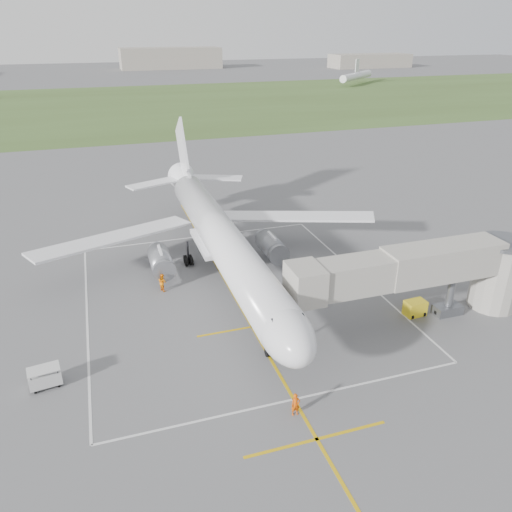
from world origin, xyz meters
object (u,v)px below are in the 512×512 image
object	(u,v)px
airliner	(221,237)
ramp_worker_wing	(162,282)
gpu_unit	(415,308)
ramp_worker_nose	(296,405)
baggage_cart	(45,377)
jet_bridge	(434,272)

from	to	relation	value
airliner	ramp_worker_wing	size ratio (longest dim) A/B	25.67
airliner	ramp_worker_wing	distance (m)	7.56
gpu_unit	ramp_worker_nose	xyz separation A→B (m)	(-15.47, -8.73, 0.16)
airliner	baggage_cart	size ratio (longest dim) A/B	19.11
ramp_worker_wing	gpu_unit	bearing A→B (deg)	-146.90
ramp_worker_wing	airliner	bearing A→B (deg)	-105.03
jet_bridge	ramp_worker_wing	xyz separation A→B (m)	(-22.27, 12.76, -3.83)
baggage_cart	airliner	bearing A→B (deg)	30.42
jet_bridge	ramp_worker_wing	world-z (taller)	jet_bridge
jet_bridge	gpu_unit	bearing A→B (deg)	132.75
ramp_worker_nose	airliner	bearing A→B (deg)	90.58
gpu_unit	baggage_cart	bearing A→B (deg)	176.74
airliner	ramp_worker_nose	xyz separation A→B (m)	(-0.48, -22.19, -3.52)
gpu_unit	ramp_worker_nose	bearing A→B (deg)	-154.19
airliner	ramp_worker_wing	world-z (taller)	airliner
gpu_unit	ramp_worker_nose	size ratio (longest dim) A/B	1.15
ramp_worker_nose	ramp_worker_wing	xyz separation A→B (m)	(-6.07, 20.70, 0.04)
jet_bridge	gpu_unit	world-z (taller)	jet_bridge
baggage_cart	ramp_worker_nose	bearing A→B (deg)	-35.61
ramp_worker_nose	ramp_worker_wing	bearing A→B (deg)	108.16
jet_bridge	baggage_cart	size ratio (longest dim) A/B	9.56
jet_bridge	ramp_worker_nose	bearing A→B (deg)	-153.89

